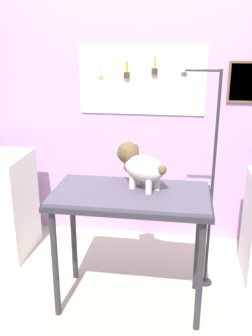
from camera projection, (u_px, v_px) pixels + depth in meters
The scene contains 5 objects.
ground at pixel (119, 319), 2.72m from camera, with size 4.40×4.00×0.04m, color #BFB49F.
rear_wall_panel at pixel (142, 119), 3.53m from camera, with size 4.00×0.11×2.30m.
grooming_table at pixel (130, 204), 2.63m from camera, with size 1.09×0.57×0.88m.
grooming_arm at pixel (211, 193), 2.83m from camera, with size 0.30×0.11×1.67m.
dog at pixel (139, 165), 2.62m from camera, with size 0.40×0.33×0.31m.
Camera 1 is at (0.38, -2.19, 1.87)m, focal length 40.94 mm.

